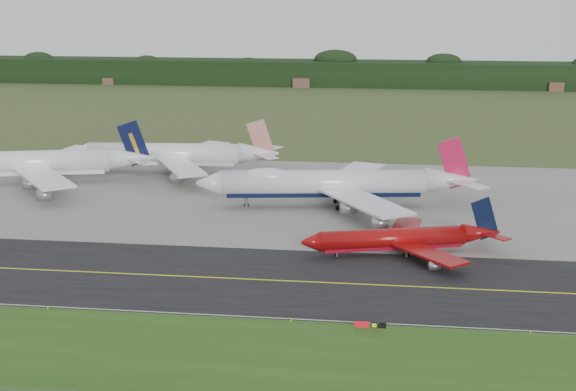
# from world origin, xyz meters

# --- Properties ---
(ground) EXTENTS (600.00, 600.00, 0.00)m
(ground) POSITION_xyz_m (0.00, 0.00, 0.00)
(ground) COLOR #324420
(ground) RESTS_ON ground
(grass_verge) EXTENTS (400.00, 30.00, 0.01)m
(grass_verge) POSITION_xyz_m (0.00, -35.00, 0.01)
(grass_verge) COLOR #244E17
(grass_verge) RESTS_ON ground
(taxiway) EXTENTS (400.00, 32.00, 0.02)m
(taxiway) POSITION_xyz_m (0.00, -4.00, 0.01)
(taxiway) COLOR black
(taxiway) RESTS_ON ground
(apron) EXTENTS (400.00, 78.00, 0.01)m
(apron) POSITION_xyz_m (0.00, 51.00, 0.01)
(apron) COLOR gray
(apron) RESTS_ON ground
(taxiway_centreline) EXTENTS (400.00, 0.40, 0.00)m
(taxiway_centreline) POSITION_xyz_m (0.00, -4.00, 0.03)
(taxiway_centreline) COLOR yellow
(taxiway_centreline) RESTS_ON taxiway
(taxiway_edge_line) EXTENTS (400.00, 0.25, 0.00)m
(taxiway_edge_line) POSITION_xyz_m (0.00, -19.50, 0.03)
(taxiway_edge_line) COLOR silver
(taxiway_edge_line) RESTS_ON taxiway
(horizon_treeline) EXTENTS (700.00, 25.00, 12.00)m
(horizon_treeline) POSITION_xyz_m (0.00, 273.76, 5.47)
(horizon_treeline) COLOR black
(horizon_treeline) RESTS_ON ground
(jet_ba_747) EXTENTS (61.99, 50.84, 15.60)m
(jet_ba_747) POSITION_xyz_m (5.10, 43.45, 5.31)
(jet_ba_747) COLOR silver
(jet_ba_747) RESTS_ON ground
(jet_red_737) EXTENTS (36.63, 29.21, 10.05)m
(jet_red_737) POSITION_xyz_m (19.97, 12.80, 2.78)
(jet_red_737) COLOR maroon
(jet_red_737) RESTS_ON ground
(jet_navy_gold) EXTENTS (59.09, 50.51, 15.40)m
(jet_navy_gold) POSITION_xyz_m (-69.55, 56.07, 5.06)
(jet_navy_gold) COLOR white
(jet_navy_gold) RESTS_ON ground
(jet_star_tail) EXTENTS (54.93, 45.91, 14.49)m
(jet_star_tail) POSITION_xyz_m (-38.33, 72.03, 4.83)
(jet_star_tail) COLOR white
(jet_star_tail) RESTS_ON ground
(taxiway_sign) EXTENTS (4.47, 0.20, 1.49)m
(taxiway_sign) POSITION_xyz_m (15.00, -22.63, 1.05)
(taxiway_sign) COLOR slate
(taxiway_sign) RESTS_ON ground
(edge_marker_left) EXTENTS (0.16, 0.16, 0.50)m
(edge_marker_left) POSITION_xyz_m (-33.21, -20.50, 0.25)
(edge_marker_left) COLOR yellow
(edge_marker_left) RESTS_ON ground
(edge_marker_center) EXTENTS (0.16, 0.16, 0.50)m
(edge_marker_center) POSITION_xyz_m (3.60, -20.50, 0.25)
(edge_marker_center) COLOR yellow
(edge_marker_center) RESTS_ON ground
(edge_marker_right) EXTENTS (0.16, 0.16, 0.50)m
(edge_marker_right) POSITION_xyz_m (37.23, -20.50, 0.25)
(edge_marker_right) COLOR yellow
(edge_marker_right) RESTS_ON ground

